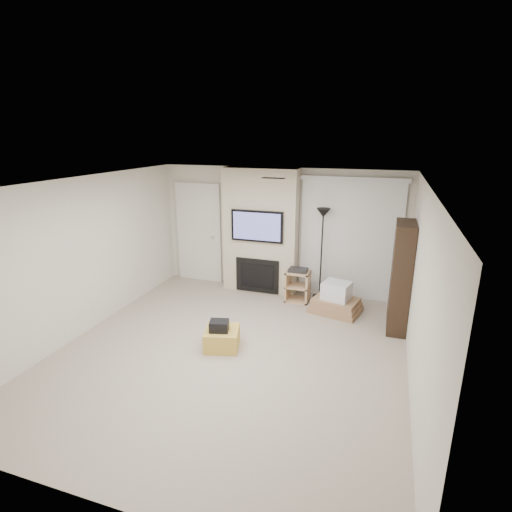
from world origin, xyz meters
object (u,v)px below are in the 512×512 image
(floor_lamp, at_px, (323,228))
(bookshelf, at_px, (401,277))
(ottoman, at_px, (222,338))
(av_stand, at_px, (298,284))
(box_stack, at_px, (336,301))

(floor_lamp, relative_size, bookshelf, 1.00)
(ottoman, distance_m, av_stand, 2.24)
(ottoman, bearing_deg, box_stack, 51.19)
(ottoman, xyz_separation_m, box_stack, (1.47, 1.83, 0.07))
(floor_lamp, height_order, box_stack, floor_lamp)
(av_stand, xyz_separation_m, bookshelf, (1.82, -0.59, 0.55))
(floor_lamp, xyz_separation_m, av_stand, (-0.38, -0.29, -1.07))
(box_stack, height_order, bookshelf, bookshelf)
(ottoman, bearing_deg, av_stand, 71.85)
(bookshelf, bearing_deg, floor_lamp, 148.59)
(ottoman, height_order, box_stack, box_stack)
(av_stand, distance_m, box_stack, 0.84)
(box_stack, relative_size, bookshelf, 0.54)
(bookshelf, bearing_deg, box_stack, 163.83)
(floor_lamp, distance_m, bookshelf, 1.76)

